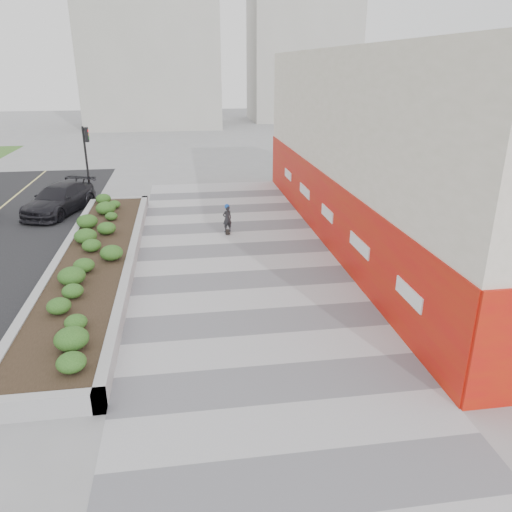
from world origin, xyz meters
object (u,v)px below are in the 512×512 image
at_px(skateboarder, 227,218).
at_px(planter, 95,258).
at_px(traffic_signal_near, 87,153).
at_px(car_dark, 59,199).

bearing_deg(skateboarder, planter, -145.10).
distance_m(traffic_signal_near, skateboarder, 10.23).
height_order(planter, traffic_signal_near, traffic_signal_near).
xyz_separation_m(planter, traffic_signal_near, (-1.73, 10.50, 2.34)).
height_order(skateboarder, car_dark, car_dark).
height_order(planter, skateboarder, skateboarder).
relative_size(planter, traffic_signal_near, 4.29).
bearing_deg(car_dark, planter, -51.00).
bearing_deg(traffic_signal_near, planter, -80.65).
relative_size(traffic_signal_near, skateboarder, 2.99).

